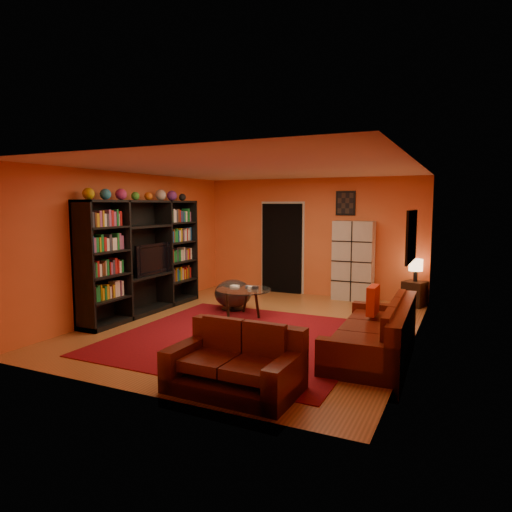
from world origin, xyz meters
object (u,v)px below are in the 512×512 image
at_px(entertainment_unit, 144,257).
at_px(tv, 149,259).
at_px(loveseat, 237,363).
at_px(sofa, 379,334).
at_px(bowl_chair, 233,294).
at_px(side_table, 415,294).
at_px(storage_cabinet, 353,261).
at_px(table_lamp, 416,266).
at_px(coffee_table, 244,292).

bearing_deg(entertainment_unit, tv, 60.92).
bearing_deg(loveseat, tv, 53.03).
height_order(sofa, loveseat, same).
relative_size(sofa, bowl_chair, 3.32).
height_order(loveseat, side_table, loveseat).
height_order(entertainment_unit, sofa, entertainment_unit).
relative_size(entertainment_unit, storage_cabinet, 1.79).
distance_m(storage_cabinet, table_lamp, 1.27).
xyz_separation_m(tv, bowl_chair, (1.34, 0.82, -0.70)).
xyz_separation_m(loveseat, storage_cabinet, (0.05, 5.22, 0.55)).
bearing_deg(bowl_chair, coffee_table, -43.27).
distance_m(sofa, side_table, 3.30).
height_order(loveseat, bowl_chair, loveseat).
distance_m(sofa, bowl_chair, 3.37).
bearing_deg(bowl_chair, sofa, -25.95).
bearing_deg(storage_cabinet, side_table, -2.79).
distance_m(storage_cabinet, side_table, 1.40).
height_order(storage_cabinet, bowl_chair, storage_cabinet).
height_order(entertainment_unit, bowl_chair, entertainment_unit).
distance_m(sofa, coffee_table, 2.81).
height_order(storage_cabinet, side_table, storage_cabinet).
relative_size(entertainment_unit, sofa, 1.26).
xyz_separation_m(loveseat, table_lamp, (1.31, 5.15, 0.53)).
xyz_separation_m(entertainment_unit, bowl_chair, (1.39, 0.91, -0.74)).
distance_m(bowl_chair, side_table, 3.63).
relative_size(tv, sofa, 0.42).
xyz_separation_m(sofa, side_table, (0.11, 3.29, -0.03)).
xyz_separation_m(sofa, bowl_chair, (-3.03, 1.47, 0.03)).
xyz_separation_m(loveseat, coffee_table, (-1.39, 2.92, 0.17)).
bearing_deg(storage_cabinet, coffee_table, -121.51).
height_order(tv, bowl_chair, tv).
distance_m(loveseat, table_lamp, 5.34).
bearing_deg(tv, side_table, -59.50).
bearing_deg(entertainment_unit, sofa, -7.32).
distance_m(entertainment_unit, loveseat, 4.09).
height_order(entertainment_unit, loveseat, entertainment_unit).
distance_m(coffee_table, side_table, 3.51).
height_order(tv, table_lamp, tv).
distance_m(coffee_table, bowl_chair, 0.61).
bearing_deg(bowl_chair, table_lamp, 30.12).
bearing_deg(storage_cabinet, loveseat, -89.98).
distance_m(bowl_chair, table_lamp, 3.66).
bearing_deg(coffee_table, table_lamp, 39.47).
distance_m(entertainment_unit, coffee_table, 1.98).
distance_m(loveseat, coffee_table, 3.24).
bearing_deg(coffee_table, side_table, 39.47).
relative_size(entertainment_unit, bowl_chair, 4.19).
relative_size(loveseat, coffee_table, 1.44).
xyz_separation_m(bowl_chair, table_lamp, (3.14, 1.82, 0.50)).
bearing_deg(sofa, bowl_chair, 152.10).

